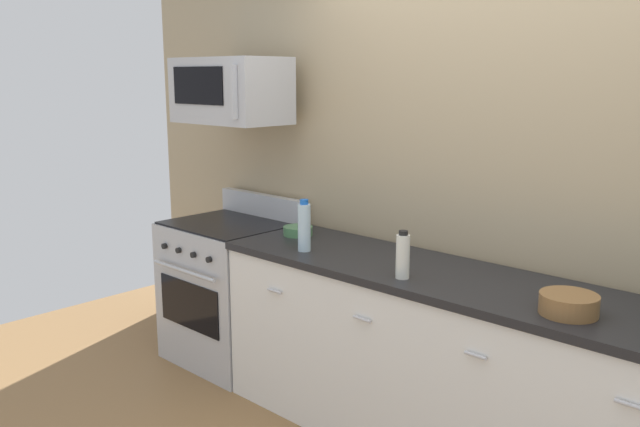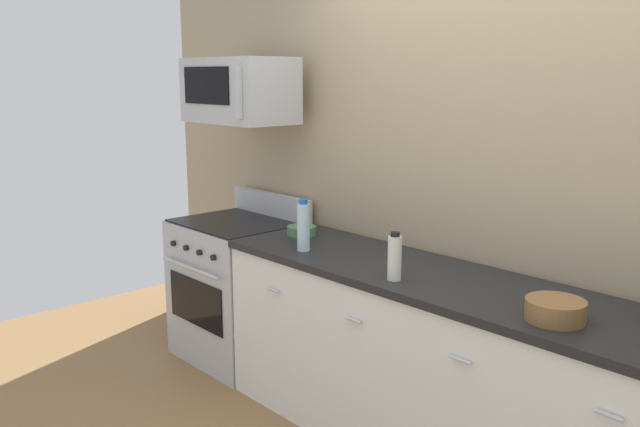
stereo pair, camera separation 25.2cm
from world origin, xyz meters
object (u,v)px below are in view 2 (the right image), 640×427
bowl_green_glaze (302,230)px  bowl_wooden_salad (555,310)px  bottle_vinegar_white (395,257)px  range_oven (238,288)px  microwave (239,90)px  bottle_water_clear (303,226)px

bowl_green_glaze → bowl_wooden_salad: bearing=-6.7°
bowl_green_glaze → bottle_vinegar_white: bearing=-15.4°
range_oven → bottle_vinegar_white: bearing=-7.3°
microwave → bottle_water_clear: size_ratio=2.66×
range_oven → microwave: bearing=89.7°
microwave → bowl_wooden_salad: 2.41m
range_oven → bottle_water_clear: 1.03m
range_oven → bowl_green_glaze: bearing=7.2°
microwave → bowl_wooden_salad: (2.27, -0.17, -0.79)m
bowl_wooden_salad → microwave: bearing=175.6°
microwave → bottle_vinegar_white: 1.69m
bottle_water_clear → bowl_green_glaze: bearing=140.7°
bottle_water_clear → bottle_vinegar_white: 0.68m
bottle_water_clear → bottle_vinegar_white: bottle_water_clear is taller
microwave → bowl_green_glaze: bearing=2.6°
range_oven → bowl_green_glaze: range_oven is taller
bottle_vinegar_white → bowl_green_glaze: (-0.95, 0.26, -0.08)m
bottle_water_clear → range_oven: bearing=169.4°
microwave → bowl_wooden_salad: size_ratio=3.26×
bowl_wooden_salad → bowl_green_glaze: bearing=173.3°
bowl_wooden_salad → bowl_green_glaze: 1.72m
bottle_vinegar_white → bowl_wooden_salad: (0.76, 0.06, -0.06)m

